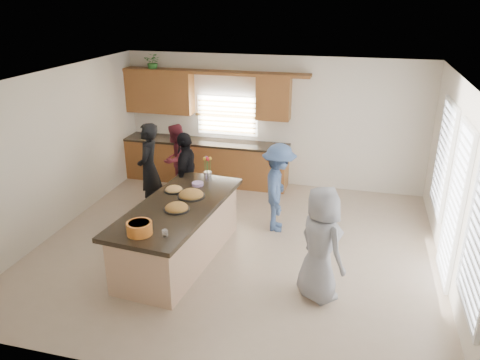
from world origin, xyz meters
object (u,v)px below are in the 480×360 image
(woman_right_front, at_px, (321,244))
(island, at_px, (179,233))
(salad_bowl, at_px, (139,228))
(woman_left_back, at_px, (149,169))
(woman_right_back, at_px, (278,188))
(woman_left_mid, at_px, (176,159))
(woman_left_front, at_px, (186,175))

(woman_right_front, bearing_deg, island, 35.12)
(salad_bowl, height_order, woman_right_front, woman_right_front)
(woman_left_back, height_order, woman_right_front, woman_left_back)
(salad_bowl, bearing_deg, woman_right_back, 58.93)
(salad_bowl, relative_size, woman_left_mid, 0.23)
(island, bearing_deg, woman_left_back, 133.31)
(woman_left_back, relative_size, woman_left_mid, 1.19)
(island, relative_size, woman_right_front, 1.69)
(island, bearing_deg, woman_right_front, -6.40)
(salad_bowl, height_order, woman_left_mid, woman_left_mid)
(woman_right_back, distance_m, woman_right_front, 2.08)
(woman_left_back, relative_size, woman_right_front, 1.07)
(salad_bowl, height_order, woman_right_back, woman_right_back)
(woman_left_front, relative_size, woman_right_front, 1.00)
(island, height_order, woman_left_front, woman_left_front)
(woman_left_back, distance_m, woman_left_front, 0.75)
(woman_left_front, bearing_deg, woman_right_front, 47.24)
(salad_bowl, distance_m, woman_right_back, 2.84)
(woman_left_mid, bearing_deg, woman_right_front, 59.10)
(island, height_order, woman_right_back, woman_right_back)
(woman_left_front, bearing_deg, salad_bowl, 0.10)
(island, distance_m, woman_right_back, 1.96)
(salad_bowl, height_order, woman_left_front, woman_left_front)
(woman_left_front, distance_m, woman_right_back, 1.75)
(woman_left_mid, xyz_separation_m, woman_right_back, (2.38, -1.13, 0.05))
(woman_left_front, bearing_deg, island, 9.49)
(salad_bowl, bearing_deg, woman_left_mid, 104.54)
(island, xyz_separation_m, salad_bowl, (-0.14, -1.01, 0.59))
(woman_left_back, height_order, woman_left_mid, woman_left_back)
(woman_right_front, bearing_deg, woman_left_front, 10.50)
(island, distance_m, woman_left_back, 1.96)
(island, distance_m, woman_left_mid, 2.76)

